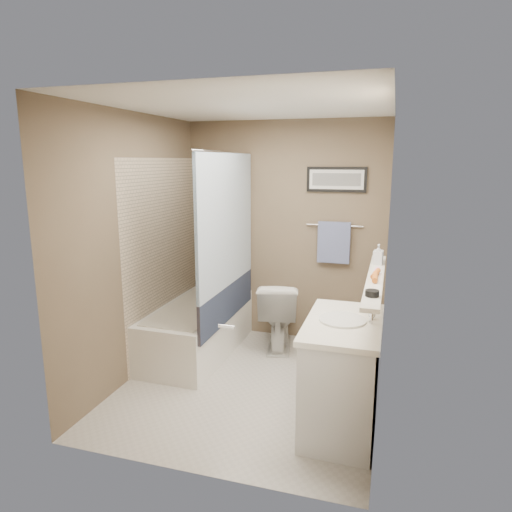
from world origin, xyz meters
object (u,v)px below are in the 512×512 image
(bathtub, at_px, (197,330))
(candle_bowl_near, at_px, (372,293))
(toilet, at_px, (279,314))
(hair_brush_front, at_px, (375,277))
(vanity, at_px, (343,377))
(glass_jar, at_px, (378,256))
(soap_bottle, at_px, (378,254))
(hair_brush_back, at_px, (376,273))

(bathtub, distance_m, candle_bowl_near, 2.32)
(toilet, bearing_deg, hair_brush_front, 120.38)
(bathtub, height_order, vanity, vanity)
(bathtub, height_order, hair_brush_front, hair_brush_front)
(toilet, distance_m, candle_bowl_near, 2.02)
(hair_brush_front, xyz_separation_m, glass_jar, (0.00, 0.66, 0.03))
(glass_jar, xyz_separation_m, soap_bottle, (0.00, -0.11, 0.04))
(bathtub, relative_size, toilet, 2.03)
(toilet, bearing_deg, soap_bottle, 138.07)
(glass_jar, distance_m, soap_bottle, 0.12)
(candle_bowl_near, xyz_separation_m, soap_bottle, (0.00, 0.97, 0.07))
(vanity, xyz_separation_m, hair_brush_front, (0.19, 0.18, 0.74))
(hair_brush_back, height_order, soap_bottle, soap_bottle)
(vanity, bearing_deg, hair_brush_back, 59.37)
(vanity, height_order, candle_bowl_near, candle_bowl_near)
(glass_jar, bearing_deg, vanity, -102.46)
(hair_brush_back, distance_m, soap_bottle, 0.43)
(glass_jar, bearing_deg, candle_bowl_near, -90.00)
(glass_jar, relative_size, soap_bottle, 0.59)
(toilet, relative_size, glass_jar, 7.38)
(toilet, bearing_deg, bathtub, 15.68)
(candle_bowl_near, xyz_separation_m, glass_jar, (0.00, 1.08, 0.03))
(toilet, distance_m, soap_bottle, 1.44)
(toilet, bearing_deg, glass_jar, 143.09)
(soap_bottle, bearing_deg, vanity, -104.36)
(glass_jar, bearing_deg, hair_brush_back, -90.00)
(toilet, xyz_separation_m, hair_brush_front, (1.01, -1.15, 0.77))
(bathtub, bearing_deg, vanity, -29.34)
(bathtub, distance_m, soap_bottle, 2.03)
(toilet, xyz_separation_m, soap_bottle, (1.01, -0.61, 0.83))
(vanity, height_order, glass_jar, glass_jar)
(toilet, xyz_separation_m, candle_bowl_near, (1.01, -1.58, 0.77))
(candle_bowl_near, relative_size, glass_jar, 0.90)
(hair_brush_front, height_order, glass_jar, glass_jar)
(candle_bowl_near, height_order, hair_brush_back, hair_brush_back)
(hair_brush_front, distance_m, soap_bottle, 0.55)
(toilet, xyz_separation_m, glass_jar, (1.01, -0.49, 0.80))
(hair_brush_front, bearing_deg, glass_jar, 90.00)
(soap_bottle, bearing_deg, toilet, 148.86)
(soap_bottle, bearing_deg, glass_jar, 90.00)
(candle_bowl_near, bearing_deg, hair_brush_front, 90.00)
(hair_brush_back, bearing_deg, soap_bottle, 90.00)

